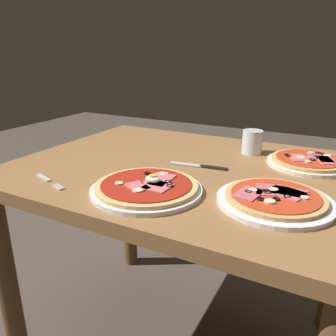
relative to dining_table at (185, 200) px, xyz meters
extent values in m
cube|color=olive|center=(0.00, 0.00, 0.10)|extent=(1.11, 0.86, 0.04)
cylinder|color=brown|center=(-0.50, -0.37, -0.28)|extent=(0.07, 0.07, 0.72)
cylinder|color=brown|center=(-0.50, 0.37, -0.28)|extent=(0.07, 0.07, 0.72)
cylinder|color=white|center=(0.00, -0.25, 0.13)|extent=(0.30, 0.30, 0.01)
cylinder|color=#DBB26B|center=(0.00, -0.25, 0.14)|extent=(0.28, 0.28, 0.01)
cylinder|color=#A82314|center=(0.00, -0.25, 0.15)|extent=(0.24, 0.24, 0.00)
torus|color=black|center=(0.05, -0.22, 0.15)|extent=(0.02, 0.02, 0.00)
torus|color=black|center=(0.06, -0.23, 0.15)|extent=(0.02, 0.02, 0.00)
torus|color=black|center=(-0.04, -0.18, 0.15)|extent=(0.02, 0.02, 0.00)
torus|color=black|center=(0.07, -0.24, 0.15)|extent=(0.02, 0.02, 0.00)
cube|color=#D16B70|center=(0.04, -0.26, 0.15)|extent=(0.07, 0.07, 0.00)
cube|color=#D16B70|center=(-0.01, -0.28, 0.15)|extent=(0.08, 0.07, 0.00)
cube|color=#D16B70|center=(0.02, -0.21, 0.15)|extent=(0.07, 0.10, 0.00)
cylinder|color=beige|center=(-0.06, -0.29, 0.15)|extent=(0.02, 0.02, 0.00)
cylinder|color=beige|center=(0.01, -0.30, 0.15)|extent=(0.03, 0.03, 0.00)
cylinder|color=beige|center=(0.01, -0.17, 0.15)|extent=(0.03, 0.03, 0.00)
ellipsoid|color=white|center=(0.01, -0.24, 0.16)|extent=(0.04, 0.03, 0.02)
cylinder|color=yellow|center=(0.01, -0.24, 0.17)|extent=(0.02, 0.02, 0.00)
cylinder|color=silver|center=(0.36, 0.20, 0.13)|extent=(0.27, 0.27, 0.01)
cylinder|color=tan|center=(0.36, 0.20, 0.14)|extent=(0.24, 0.24, 0.01)
cylinder|color=red|center=(0.36, 0.20, 0.15)|extent=(0.21, 0.21, 0.00)
torus|color=black|center=(0.39, 0.26, 0.15)|extent=(0.02, 0.02, 0.00)
torus|color=black|center=(0.38, 0.26, 0.15)|extent=(0.02, 0.02, 0.00)
torus|color=black|center=(0.38, 0.22, 0.15)|extent=(0.02, 0.02, 0.00)
torus|color=black|center=(0.30, 0.18, 0.15)|extent=(0.02, 0.02, 0.00)
torus|color=black|center=(0.37, 0.18, 0.15)|extent=(0.02, 0.02, 0.00)
torus|color=black|center=(0.29, 0.19, 0.15)|extent=(0.02, 0.02, 0.00)
cube|color=#C65B66|center=(0.41, 0.20, 0.15)|extent=(0.07, 0.08, 0.00)
cube|color=#D16B70|center=(0.41, 0.19, 0.15)|extent=(0.07, 0.10, 0.00)
cube|color=#D16B70|center=(0.33, 0.18, 0.15)|extent=(0.08, 0.09, 0.00)
cube|color=#C65B66|center=(0.37, 0.21, 0.15)|extent=(0.07, 0.08, 0.00)
cylinder|color=beige|center=(0.33, 0.18, 0.15)|extent=(0.03, 0.03, 0.00)
cylinder|color=beige|center=(0.41, 0.25, 0.15)|extent=(0.03, 0.03, 0.00)
cylinder|color=beige|center=(0.36, 0.15, 0.15)|extent=(0.02, 0.02, 0.00)
cylinder|color=beige|center=(0.36, 0.25, 0.15)|extent=(0.02, 0.02, 0.00)
cylinder|color=white|center=(0.32, -0.16, 0.13)|extent=(0.29, 0.29, 0.01)
cylinder|color=tan|center=(0.32, -0.16, 0.14)|extent=(0.25, 0.25, 0.01)
cylinder|color=red|center=(0.32, -0.16, 0.15)|extent=(0.22, 0.22, 0.00)
torus|color=black|center=(0.26, -0.18, 0.15)|extent=(0.02, 0.02, 0.00)
torus|color=black|center=(0.29, -0.21, 0.15)|extent=(0.02, 0.02, 0.00)
torus|color=black|center=(0.30, -0.17, 0.15)|extent=(0.02, 0.02, 0.00)
torus|color=black|center=(0.35, -0.17, 0.15)|extent=(0.02, 0.02, 0.00)
torus|color=black|center=(0.29, -0.16, 0.15)|extent=(0.02, 0.02, 0.00)
torus|color=black|center=(0.33, -0.19, 0.15)|extent=(0.02, 0.02, 0.00)
cube|color=#D16B70|center=(0.35, -0.13, 0.15)|extent=(0.08, 0.06, 0.00)
cube|color=#D16B70|center=(0.34, -0.14, 0.15)|extent=(0.10, 0.09, 0.00)
cube|color=#C65B66|center=(0.29, -0.15, 0.15)|extent=(0.06, 0.08, 0.00)
cube|color=#C65B66|center=(0.26, -0.19, 0.15)|extent=(0.07, 0.09, 0.00)
cylinder|color=beige|center=(0.31, -0.14, 0.15)|extent=(0.02, 0.02, 0.00)
cylinder|color=beige|center=(0.26, -0.17, 0.15)|extent=(0.02, 0.02, 0.00)
cylinder|color=beige|center=(0.39, -0.15, 0.15)|extent=(0.02, 0.02, 0.00)
cylinder|color=beige|center=(0.32, -0.21, 0.15)|extent=(0.03, 0.03, 0.00)
cylinder|color=silver|center=(0.15, 0.24, 0.17)|extent=(0.07, 0.07, 0.09)
cylinder|color=silver|center=(0.15, 0.24, 0.14)|extent=(0.06, 0.06, 0.04)
cube|color=silver|center=(-0.32, -0.31, 0.13)|extent=(0.08, 0.04, 0.00)
cube|color=silver|center=(-0.23, -0.34, 0.13)|extent=(0.04, 0.02, 0.00)
cube|color=silver|center=(-0.23, -0.34, 0.13)|extent=(0.04, 0.02, 0.00)
cube|color=silver|center=(-0.23, -0.34, 0.13)|extent=(0.04, 0.02, 0.00)
cube|color=silver|center=(-0.23, -0.33, 0.13)|extent=(0.04, 0.02, 0.00)
cube|color=silver|center=(0.00, 0.01, 0.13)|extent=(0.11, 0.03, 0.00)
cube|color=black|center=(0.09, 0.02, 0.13)|extent=(0.09, 0.03, 0.01)
camera|label=1|loc=(0.44, -0.96, 0.48)|focal=36.05mm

